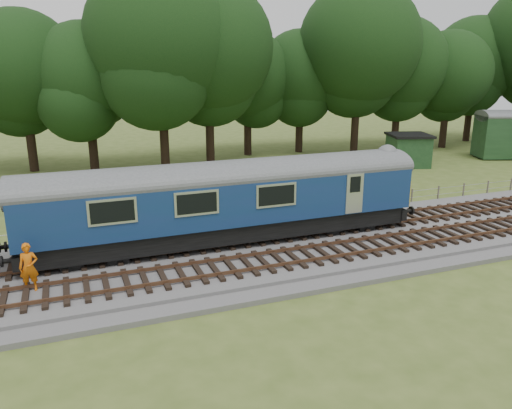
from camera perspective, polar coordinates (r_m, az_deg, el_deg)
name	(u,v)px	position (r m, az deg, el deg)	size (l,w,h in m)	color
ground	(333,245)	(24.10, 8.78, -4.63)	(120.00, 120.00, 0.00)	#445920
ballast	(333,242)	(24.04, 8.79, -4.24)	(70.00, 7.00, 0.35)	#4C4C4F
track_north	(319,228)	(25.11, 7.24, -2.72)	(67.20, 2.40, 0.21)	black
track_south	(351,248)	(22.68, 10.82, -4.95)	(67.20, 2.40, 0.21)	black
fence	(293,219)	(27.87, 4.22, -1.63)	(64.00, 0.12, 1.00)	#6B6054
tree_line	(207,162)	(43.84, -5.57, 4.83)	(70.00, 8.00, 18.00)	black
dmu_railcar	(228,195)	(22.68, -3.24, 1.13)	(18.05, 2.86, 3.88)	black
worker	(29,267)	(19.95, -24.54, -6.53)	(0.66, 0.43, 1.82)	#DC630B
shed	(408,150)	(43.82, 17.00, 6.01)	(4.09, 4.09, 2.68)	#19381C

